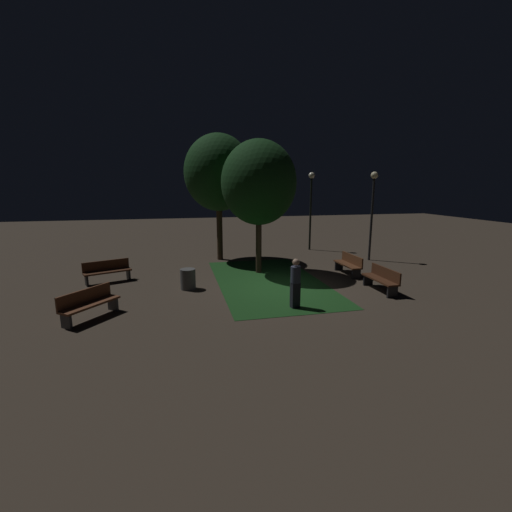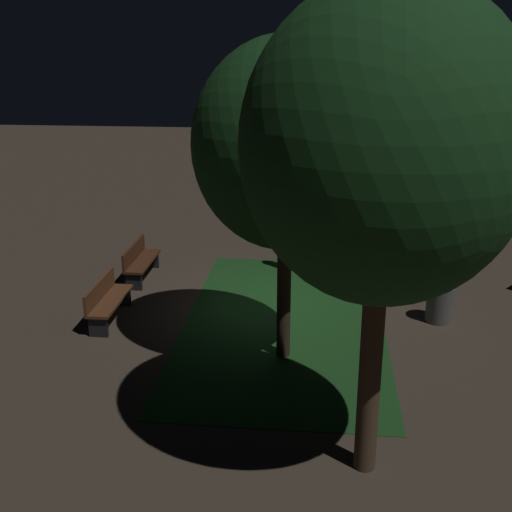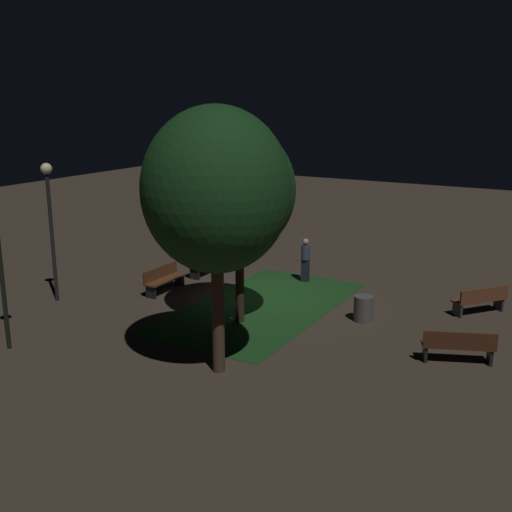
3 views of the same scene
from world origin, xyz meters
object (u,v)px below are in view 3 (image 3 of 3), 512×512
object	(u,v)px
tree_back_right	(216,191)
bench_near_trees	(164,278)
bench_front_left	(205,262)
tree_left_canopy	(239,191)
trash_bin	(363,309)
pedestrian	(305,259)
bench_back_row	(481,299)
bench_by_lamp	(459,345)
lamp_post_near_wall	(50,209)

from	to	relation	value
tree_back_right	bench_near_trees	bearing A→B (deg)	-130.72
bench_front_left	tree_left_canopy	bearing A→B (deg)	45.52
trash_bin	pedestrian	bearing A→B (deg)	-131.10
trash_bin	tree_back_right	bearing A→B (deg)	-20.02
bench_back_row	pedestrian	xyz separation A→B (m)	(-0.48, -6.23, 0.37)
bench_near_trees	tree_back_right	world-z (taller)	tree_back_right
trash_bin	bench_back_row	bearing A→B (deg)	128.89
bench_by_lamp	tree_left_canopy	size ratio (longest dim) A/B	0.32
tree_back_right	lamp_post_near_wall	xyz separation A→B (m)	(-1.92, -7.65, -1.39)
pedestrian	bench_back_row	bearing A→B (deg)	85.63
bench_back_row	lamp_post_near_wall	bearing A→B (deg)	-65.91
trash_bin	bench_front_left	bearing A→B (deg)	-104.92
bench_by_lamp	lamp_post_near_wall	bearing A→B (deg)	-83.36
bench_by_lamp	tree_back_right	xyz separation A→B (m)	(3.39, -5.02, 4.00)
bench_front_left	bench_by_lamp	world-z (taller)	same
bench_by_lamp	tree_left_canopy	world-z (taller)	tree_left_canopy
bench_by_lamp	lamp_post_near_wall	size ratio (longest dim) A/B	0.41
tree_left_canopy	tree_back_right	world-z (taller)	tree_back_right
bench_near_trees	pedestrian	world-z (taller)	pedestrian
bench_back_row	bench_by_lamp	distance (m)	4.10
pedestrian	bench_near_trees	bearing A→B (deg)	-46.63
bench_front_left	bench_by_lamp	bearing A→B (deg)	70.58
bench_back_row	tree_left_canopy	world-z (taller)	tree_left_canopy
bench_back_row	tree_back_right	size ratio (longest dim) A/B	0.26
bench_back_row	bench_by_lamp	bearing A→B (deg)	2.85
bench_near_trees	bench_back_row	distance (m)	10.43
bench_back_row	pedestrian	size ratio (longest dim) A/B	1.06
bench_front_left	bench_back_row	bearing A→B (deg)	92.95
bench_near_trees	lamp_post_near_wall	size ratio (longest dim) A/B	0.40
tree_back_right	lamp_post_near_wall	size ratio (longest dim) A/B	1.41
bench_front_left	bench_back_row	size ratio (longest dim) A/B	1.06
bench_back_row	pedestrian	world-z (taller)	pedestrian
tree_back_right	trash_bin	size ratio (longest dim) A/B	8.25
tree_left_canopy	pedestrian	size ratio (longest dim) A/B	3.61
bench_near_trees	tree_back_right	size ratio (longest dim) A/B	0.28
bench_near_trees	lamp_post_near_wall	xyz separation A→B (m)	(2.52, -2.49, 2.61)
bench_by_lamp	trash_bin	size ratio (longest dim) A/B	2.37
tree_left_canopy	lamp_post_near_wall	xyz separation A→B (m)	(1.31, -6.31, -0.88)
bench_near_trees	trash_bin	xyz separation A→B (m)	(-0.67, 7.01, -0.09)
bench_near_trees	bench_back_row	size ratio (longest dim) A/B	1.06
tree_back_right	lamp_post_near_wall	bearing A→B (deg)	-104.06
lamp_post_near_wall	tree_back_right	bearing A→B (deg)	75.94
tree_back_right	lamp_post_near_wall	world-z (taller)	tree_back_right
bench_by_lamp	bench_front_left	bearing A→B (deg)	-109.42
bench_front_left	bench_near_trees	world-z (taller)	same
bench_back_row	lamp_post_near_wall	xyz separation A→B (m)	(5.57, -12.46, 2.61)
bench_front_left	bench_near_trees	distance (m)	2.54
bench_near_trees	bench_front_left	bearing A→B (deg)	180.00
lamp_post_near_wall	pedestrian	distance (m)	8.97
bench_back_row	pedestrian	bearing A→B (deg)	-94.37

